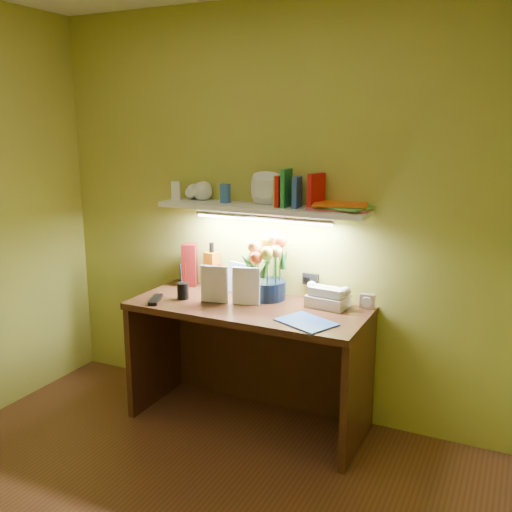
{
  "coord_description": "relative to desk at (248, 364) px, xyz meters",
  "views": [
    {
      "loc": [
        1.43,
        -1.66,
        1.78
      ],
      "look_at": [
        -0.02,
        1.35,
        1.01
      ],
      "focal_mm": 40.0,
      "sensor_mm": 36.0,
      "label": 1
    }
  ],
  "objects": [
    {
      "name": "desk_book_a",
      "position": [
        -0.28,
        -0.06,
        0.49
      ],
      "size": [
        0.17,
        0.04,
        0.23
      ],
      "primitive_type": "imported",
      "rotation": [
        0.0,
        0.0,
        0.14
      ],
      "color": "silver",
      "rests_on": "desk"
    },
    {
      "name": "wall_shelf",
      "position": [
        0.03,
        0.19,
        0.96
      ],
      "size": [
        1.31,
        0.32,
        0.25
      ],
      "color": "white",
      "rests_on": "ground"
    },
    {
      "name": "tv_remote",
      "position": [
        -0.53,
        -0.18,
        0.39
      ],
      "size": [
        0.12,
        0.19,
        0.02
      ],
      "primitive_type": "cube",
      "rotation": [
        0.0,
        0.0,
        0.41
      ],
      "color": "black",
      "rests_on": "desk"
    },
    {
      "name": "desk_clock",
      "position": [
        0.65,
        0.24,
        0.42
      ],
      "size": [
        0.09,
        0.05,
        0.09
      ],
      "primitive_type": "cube",
      "rotation": [
        0.0,
        0.0,
        0.07
      ],
      "color": "silver",
      "rests_on": "desk"
    },
    {
      "name": "flower_bouquet",
      "position": [
        0.05,
        0.16,
        0.57
      ],
      "size": [
        0.28,
        0.28,
        0.4
      ],
      "primitive_type": null,
      "rotation": [
        0.0,
        0.0,
        0.12
      ],
      "color": "black",
      "rests_on": "desk"
    },
    {
      "name": "desk",
      "position": [
        0.0,
        0.0,
        0.0
      ],
      "size": [
        1.4,
        0.6,
        0.75
      ],
      "primitive_type": "cube",
      "color": "#38180F",
      "rests_on": "ground"
    },
    {
      "name": "telephone",
      "position": [
        0.43,
        0.18,
        0.44
      ],
      "size": [
        0.24,
        0.19,
        0.14
      ],
      "primitive_type": null,
      "rotation": [
        0.0,
        0.0,
        -0.11
      ],
      "color": "#ECE7C8",
      "rests_on": "desk"
    },
    {
      "name": "pen_cup",
      "position": [
        -0.41,
        -0.06,
        0.46
      ],
      "size": [
        0.07,
        0.07,
        0.17
      ],
      "primitive_type": "cylinder",
      "rotation": [
        0.0,
        0.0,
        -0.0
      ],
      "color": "black",
      "rests_on": "desk"
    },
    {
      "name": "art_card",
      "position": [
        -0.14,
        0.19,
        0.47
      ],
      "size": [
        0.2,
        0.08,
        0.19
      ],
      "primitive_type": null,
      "rotation": [
        0.0,
        0.0,
        -0.22
      ],
      "color": "silver",
      "rests_on": "desk"
    },
    {
      "name": "blue_folder",
      "position": [
        0.42,
        -0.14,
        0.38
      ],
      "size": [
        0.35,
        0.31,
        0.01
      ],
      "primitive_type": "cube",
      "rotation": [
        0.0,
        0.0,
        -0.42
      ],
      "color": "blue",
      "rests_on": "desk"
    },
    {
      "name": "whisky_box",
      "position": [
        -0.53,
        0.21,
        0.51
      ],
      "size": [
        0.12,
        0.12,
        0.28
      ],
      "primitive_type": "cube",
      "rotation": [
        0.0,
        0.0,
        0.38
      ],
      "color": "#5E100D",
      "rests_on": "desk"
    },
    {
      "name": "whisky_bottle",
      "position": [
        -0.39,
        0.25,
        0.52
      ],
      "size": [
        0.09,
        0.09,
        0.29
      ],
      "primitive_type": null,
      "rotation": [
        0.0,
        0.0,
        -0.19
      ],
      "color": "#BA600C",
      "rests_on": "desk"
    },
    {
      "name": "desk_book_b",
      "position": [
        -0.09,
        -0.02,
        0.49
      ],
      "size": [
        0.16,
        0.06,
        0.23
      ],
      "primitive_type": "imported",
      "rotation": [
        0.0,
        0.0,
        0.26
      ],
      "color": "white",
      "rests_on": "desk"
    }
  ]
}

